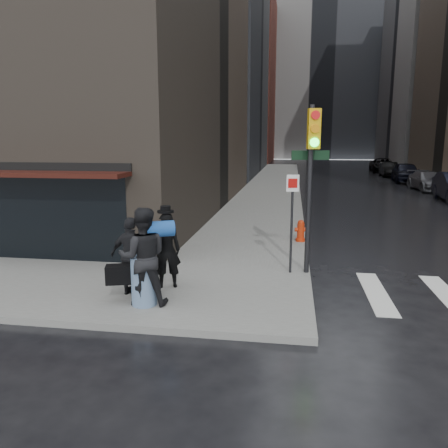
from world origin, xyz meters
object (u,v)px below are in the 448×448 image
Objects in this scene: parked_car_5 at (389,169)px; man_jeans at (143,257)px; fire_hydrant at (301,232)px; parked_car_4 at (406,172)px; man_overcoat at (162,254)px; man_greycoat at (132,256)px; parked_car_6 at (383,165)px; parked_car_3 at (428,181)px; traffic_light at (310,167)px.

man_jeans is at bearing -105.34° from parked_car_5.
fire_hydrant is 0.15× the size of parked_car_4.
man_jeans reaches higher than parked_car_5.
man_overcoat is 31.86m from parked_car_4.
man_overcoat is 1.12× the size of man_greycoat.
parked_car_4 reaches higher than parked_car_6.
traffic_light is at bearing -115.94° from parked_car_3.
parked_car_3 is at bearing 63.19° from fire_hydrant.
traffic_light is at bearing -99.39° from parked_car_6.
parked_car_4 is (12.41, 30.41, -0.35)m from man_jeans.
parked_car_5 is at bearing -91.32° from parked_car_6.
parked_car_4 is at bearing 69.31° from fire_hydrant.
parked_car_5 is 0.77× the size of parked_car_6.
traffic_light is at bearing -141.80° from man_greycoat.
man_greycoat is 27.22m from parked_car_3.
parked_car_3 is at bearing -83.95° from parked_car_4.
man_jeans reaches higher than man_greycoat.
traffic_light is at bearing -158.54° from man_jeans.
parked_car_4 is at bearing 87.48° from parked_car_3.
parked_car_6 is (0.32, 17.72, 0.09)m from parked_car_3.
parked_car_5 is (-0.15, 5.91, -0.14)m from parked_car_4.
parked_car_4 is 5.91m from parked_car_5.
parked_car_4 reaches higher than parked_car_5.
man_greycoat is at bearing -108.06° from parked_car_4.
man_overcoat is at bearing -112.21° from man_jeans.
traffic_light is 0.87× the size of parked_car_4.
parked_car_4 reaches higher than parked_car_3.
fire_hydrant is at bearing -105.45° from parked_car_4.
man_greycoat reaches higher than parked_car_5.
man_jeans is 2.81× the size of fire_hydrant.
parked_car_6 is at bearing 85.66° from parked_car_3.
parked_car_4 is at bearing -129.26° from man_jeans.
man_overcoat is 0.46× the size of traffic_light.
parked_car_4 is (12.86, 29.85, -0.19)m from man_greycoat.
parked_car_3 is (12.49, 24.51, -0.52)m from man_jeans.
parked_car_3 is at bearing -135.54° from man_overcoat.
parked_car_5 is at bearing -126.72° from man_overcoat.
man_overcoat reaches higher than parked_car_4.
fire_hydrant is 25.70m from parked_car_4.
traffic_light is at bearing -102.75° from parked_car_4.
parked_car_4 is 11.82m from parked_car_6.
parked_car_3 is (12.40, 23.48, -0.31)m from man_overcoat.
man_overcoat is at bearing -121.21° from fire_hydrant.
parked_car_4 is (-0.08, 5.91, 0.17)m from parked_car_3.
parked_car_3 is at bearing 55.79° from traffic_light.
parked_car_6 is at bearing 93.32° from parked_car_4.
traffic_light reaches higher than parked_car_5.
man_overcoat is 6.27m from fire_hydrant.
man_overcoat is at bearing -129.98° from man_greycoat.
man_jeans reaches higher than fire_hydrant.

